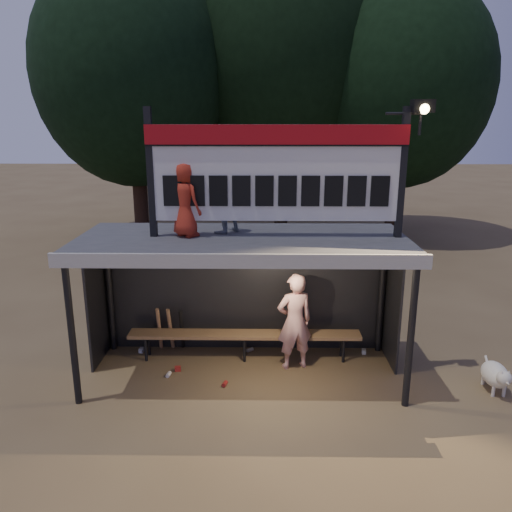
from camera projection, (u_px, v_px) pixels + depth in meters
The scene contains 13 objects.
ground at pixel (244, 374), 8.20m from camera, with size 80.00×80.00×0.00m, color brown.
player at pixel (295, 321), 8.22m from camera, with size 0.60×0.39×1.65m, color white.
child_a at pixel (223, 197), 7.70m from camera, with size 0.54×0.42×1.12m, color gray.
child_b at pixel (186, 200), 7.46m from camera, with size 0.54×0.35×1.11m, color #A62A19.
dugout_shelter at pixel (243, 262), 7.95m from camera, with size 5.10×2.08×2.32m.
scoreboard_assembly at pixel (280, 170), 7.31m from camera, with size 4.10×0.27×1.99m.
bench at pixel (245, 335), 8.62m from camera, with size 4.00×0.35×0.48m.
tree_left at pixel (133, 73), 16.44m from camera, with size 6.46×6.46×9.27m.
tree_mid at pixel (283, 57), 17.64m from camera, with size 7.22×7.22×10.36m.
tree_right at pixel (402, 84), 16.88m from camera, with size 6.08×6.08×8.72m.
dog at pixel (496, 375), 7.59m from camera, with size 0.36×0.81×0.49m.
bats at pixel (170, 329), 8.90m from camera, with size 0.48×0.33×0.84m.
litter at pixel (222, 362), 8.51m from camera, with size 4.07×1.33×0.08m.
Camera 1 is at (0.31, -7.39, 4.04)m, focal length 35.00 mm.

